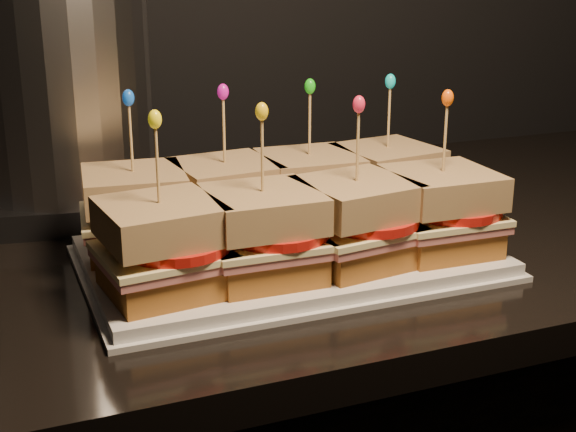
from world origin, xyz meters
name	(u,v)px	position (x,y,z in m)	size (l,w,h in m)	color
granite_slab	(455,220)	(0.15, 1.68, 0.90)	(2.30, 0.67, 0.04)	black
platter	(288,258)	(-0.13, 1.56, 0.93)	(0.41, 0.25, 0.02)	white
platter_rim	(288,263)	(-0.13, 1.56, 0.92)	(0.42, 0.27, 0.01)	white
sandwich_0_bread_bot	(137,237)	(-0.27, 1.62, 0.95)	(0.10, 0.10, 0.03)	brown
sandwich_0_ham	(136,221)	(-0.27, 1.62, 0.97)	(0.11, 0.10, 0.01)	#BA655F
sandwich_0_cheese	(136,215)	(-0.27, 1.62, 0.97)	(0.11, 0.11, 0.01)	#FFEFA5
sandwich_0_tomato	(148,208)	(-0.26, 1.62, 0.98)	(0.10, 0.10, 0.01)	red
sandwich_0_bread_top	(134,188)	(-0.27, 1.62, 1.00)	(0.10, 0.10, 0.03)	brown
sandwich_0_pick	(131,142)	(-0.27, 1.62, 1.05)	(0.00, 0.00, 0.09)	tan
sandwich_0_frill	(128,98)	(-0.27, 1.62, 1.10)	(0.01, 0.01, 0.02)	blue
sandwich_1_bread_bot	(226,226)	(-0.18, 1.62, 0.95)	(0.10, 0.10, 0.03)	brown
sandwich_1_ham	(226,210)	(-0.18, 1.62, 0.97)	(0.11, 0.10, 0.01)	#BA655F
sandwich_1_cheese	(226,204)	(-0.18, 1.62, 0.97)	(0.11, 0.11, 0.01)	#FFEFA5
sandwich_1_tomato	(238,198)	(-0.16, 1.62, 0.98)	(0.10, 0.10, 0.01)	red
sandwich_1_bread_top	(225,178)	(-0.18, 1.62, 1.00)	(0.10, 0.10, 0.03)	brown
sandwich_1_pick	(224,135)	(-0.18, 1.62, 1.05)	(0.00, 0.00, 0.09)	tan
sandwich_1_frill	(223,92)	(-0.18, 1.62, 1.10)	(0.01, 0.01, 0.02)	#D111A4
sandwich_2_bread_bot	(309,216)	(-0.08, 1.62, 0.95)	(0.10, 0.10, 0.03)	brown
sandwich_2_ham	(309,201)	(-0.08, 1.62, 0.97)	(0.11, 0.10, 0.01)	#BA655F
sandwich_2_cheese	(309,195)	(-0.08, 1.62, 0.97)	(0.11, 0.11, 0.01)	#FFEFA5
sandwich_2_tomato	(321,189)	(-0.07, 1.62, 0.98)	(0.10, 0.10, 0.01)	red
sandwich_2_bread_top	(309,169)	(-0.08, 1.62, 1.00)	(0.10, 0.10, 0.03)	brown
sandwich_2_pick	(310,128)	(-0.08, 1.62, 1.05)	(0.00, 0.00, 0.09)	tan
sandwich_2_frill	(310,86)	(-0.08, 1.62, 1.10)	(0.01, 0.01, 0.02)	#1CB216
sandwich_3_bread_bot	(385,206)	(0.02, 1.62, 0.95)	(0.10, 0.10, 0.03)	brown
sandwich_3_ham	(386,192)	(0.02, 1.62, 0.97)	(0.11, 0.10, 0.01)	#BA655F
sandwich_3_cheese	(386,186)	(0.02, 1.62, 0.97)	(0.11, 0.11, 0.01)	#FFEFA5
sandwich_3_tomato	(398,180)	(0.03, 1.62, 0.98)	(0.10, 0.10, 0.01)	red
sandwich_3_bread_top	(387,161)	(0.02, 1.62, 1.00)	(0.10, 0.10, 0.03)	brown
sandwich_3_pick	(389,121)	(0.02, 1.62, 1.05)	(0.00, 0.00, 0.09)	tan
sandwich_3_frill	(390,81)	(0.02, 1.62, 1.10)	(0.01, 0.01, 0.02)	#10BDBF
sandwich_4_bread_bot	(163,277)	(-0.27, 1.51, 0.95)	(0.10, 0.10, 0.03)	brown
sandwich_4_ham	(162,259)	(-0.27, 1.51, 0.97)	(0.11, 0.10, 0.01)	#BA655F
sandwich_4_cheese	(162,252)	(-0.27, 1.51, 0.97)	(0.11, 0.11, 0.01)	#FFEFA5
sandwich_4_tomato	(176,244)	(-0.26, 1.50, 0.98)	(0.10, 0.10, 0.01)	red
sandwich_4_bread_top	(160,221)	(-0.27, 1.51, 1.00)	(0.10, 0.10, 0.03)	brown
sandwich_4_pick	(158,170)	(-0.27, 1.51, 1.05)	(0.00, 0.00, 0.09)	tan
sandwich_4_frill	(155,119)	(-0.27, 1.51, 1.10)	(0.01, 0.01, 0.02)	yellow
sandwich_5_bread_bot	(263,263)	(-0.18, 1.51, 0.95)	(0.10, 0.10, 0.03)	brown
sandwich_5_ham	(263,245)	(-0.18, 1.51, 0.97)	(0.11, 0.10, 0.01)	#BA655F
sandwich_5_cheese	(263,238)	(-0.18, 1.51, 0.97)	(0.11, 0.11, 0.01)	#FFEFA5
sandwich_5_tomato	(277,231)	(-0.16, 1.50, 0.98)	(0.10, 0.10, 0.01)	red
sandwich_5_bread_top	(263,209)	(-0.18, 1.51, 1.00)	(0.10, 0.10, 0.03)	brown
sandwich_5_pick	(262,160)	(-0.18, 1.51, 1.05)	(0.00, 0.00, 0.09)	tan
sandwich_5_frill	(262,111)	(-0.18, 1.51, 1.10)	(0.01, 0.01, 0.02)	yellow
sandwich_6_bread_bot	(355,249)	(-0.08, 1.51, 0.95)	(0.10, 0.10, 0.03)	brown
sandwich_6_ham	(355,233)	(-0.08, 1.51, 0.97)	(0.11, 0.10, 0.01)	#BA655F
sandwich_6_cheese	(356,226)	(-0.08, 1.51, 0.97)	(0.11, 0.11, 0.01)	#FFEFA5
sandwich_6_tomato	(369,219)	(-0.07, 1.50, 0.98)	(0.10, 0.10, 0.01)	red
sandwich_6_bread_top	(356,198)	(-0.08, 1.51, 1.00)	(0.10, 0.10, 0.03)	brown
sandwich_6_pick	(358,151)	(-0.08, 1.51, 1.05)	(0.00, 0.00, 0.09)	tan
sandwich_6_frill	(359,104)	(-0.08, 1.51, 1.10)	(0.01, 0.01, 0.02)	#EC2240
sandwich_7_bread_bot	(439,237)	(0.02, 1.51, 0.95)	(0.10, 0.10, 0.03)	brown
sandwich_7_ham	(440,221)	(0.02, 1.51, 0.97)	(0.11, 0.10, 0.01)	#BA655F
sandwich_7_cheese	(440,215)	(0.02, 1.51, 0.97)	(0.11, 0.11, 0.01)	#FFEFA5
sandwich_7_tomato	(454,208)	(0.03, 1.50, 0.98)	(0.10, 0.10, 0.01)	red
sandwich_7_bread_top	(442,188)	(0.02, 1.51, 1.00)	(0.10, 0.10, 0.03)	brown
sandwich_7_pick	(445,142)	(0.02, 1.51, 1.05)	(0.00, 0.00, 0.09)	tan
sandwich_7_frill	(448,98)	(0.02, 1.51, 1.10)	(0.01, 0.01, 0.02)	#FC5507
appliance_base	(73,200)	(-0.31, 1.84, 0.93)	(0.25, 0.21, 0.03)	#262628
appliance_body	(62,79)	(-0.31, 1.84, 1.09)	(0.21, 0.21, 0.27)	silver
appliance	(62,84)	(-0.31, 1.84, 1.08)	(0.25, 0.21, 0.33)	silver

